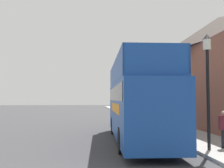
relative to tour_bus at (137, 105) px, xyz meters
name	(u,v)px	position (x,y,z in m)	size (l,w,h in m)	color
ground_plane	(83,122)	(-3.19, 12.14, -1.93)	(144.00, 144.00, 0.00)	#3D3D3F
sidewalk	(156,123)	(3.37, 9.14, -1.86)	(3.00, 108.00, 0.14)	#ADAAA3
brick_terrace_rear	(219,72)	(7.87, 6.39, 2.50)	(6.00, 18.18, 8.84)	#935642
tour_bus	(137,105)	(0.00, 0.00, 0.00)	(2.74, 10.26, 4.20)	#19479E
parked_car_ahead_of_bus	(129,118)	(0.71, 7.44, -1.24)	(1.89, 4.29, 1.46)	black
pedestrian_third	(224,126)	(3.25, -2.87, -0.83)	(0.42, 0.23, 1.58)	#232328
lamp_post_nearest	(208,70)	(2.41, -3.19, 1.53)	(0.35, 0.35, 4.81)	black
lamp_post_second	(157,84)	(2.40, 5.15, 1.43)	(0.35, 0.35, 4.66)	black
lamp_post_third	(135,86)	(2.25, 13.48, 1.67)	(0.35, 0.35, 5.05)	black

